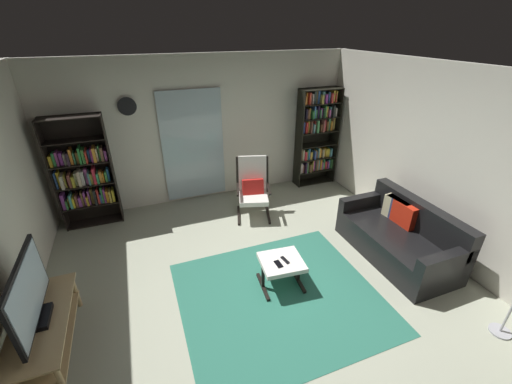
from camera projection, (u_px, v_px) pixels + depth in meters
name	position (u px, v px, depth m)	size (l,w,h in m)	color
ground_plane	(267.00, 295.00, 4.03)	(7.02, 7.02, 0.00)	#A5A992
wall_back	(206.00, 130.00, 5.83)	(5.60, 0.06, 2.60)	silver
wall_right	(455.00, 169.00, 4.28)	(0.06, 6.00, 2.60)	silver
glass_door_panel	(193.00, 146.00, 5.80)	(1.10, 0.01, 2.00)	silver
area_rug	(279.00, 296.00, 4.00)	(2.39, 2.15, 0.01)	#2C6E5A
tv_stand	(44.00, 331.00, 3.18)	(0.51, 1.26, 0.46)	tan
television	(29.00, 295.00, 2.97)	(0.20, 1.04, 0.67)	black
bookshelf_near_tv	(84.00, 175.00, 5.13)	(0.87, 0.30, 1.82)	black
bookshelf_near_sofa	(316.00, 134.00, 6.44)	(0.83, 0.30, 1.95)	black
leather_sofa	(399.00, 236.00, 4.62)	(0.86, 1.71, 0.81)	black
lounge_armchair	(253.00, 186.00, 5.54)	(0.73, 0.79, 1.02)	black
ottoman	(281.00, 265.00, 4.04)	(0.56, 0.53, 0.40)	white
tv_remote	(285.00, 260.00, 4.00)	(0.04, 0.14, 0.02)	black
cell_phone	(278.00, 264.00, 3.94)	(0.07, 0.14, 0.01)	black
wall_clock	(127.00, 106.00, 5.11)	(0.29, 0.03, 0.29)	silver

